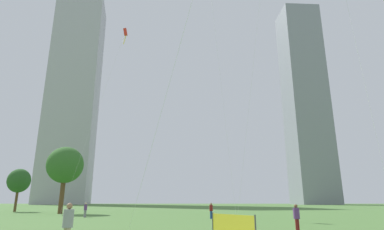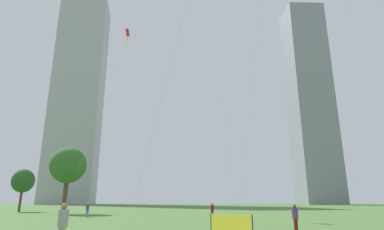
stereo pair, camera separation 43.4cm
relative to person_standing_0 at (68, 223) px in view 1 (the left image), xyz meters
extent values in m
cylinder|color=gray|center=(0.00, 0.00, 0.17)|extent=(0.38, 0.38, 0.66)
sphere|color=#997051|center=(0.00, 0.00, 0.62)|extent=(0.23, 0.23, 0.23)
cylinder|color=gray|center=(-7.19, 22.61, -0.63)|extent=(0.14, 0.14, 0.75)
cylinder|color=gray|center=(-7.08, 22.72, -0.63)|extent=(0.14, 0.14, 0.75)
cylinder|color=#593372|center=(-7.13, 22.66, 0.04)|extent=(0.34, 0.34, 0.59)
sphere|color=beige|center=(-7.13, 22.66, 0.44)|extent=(0.20, 0.20, 0.20)
cylinder|color=maroon|center=(10.79, 6.67, -0.61)|extent=(0.15, 0.15, 0.77)
cylinder|color=maroon|center=(10.68, 6.56, -0.61)|extent=(0.15, 0.15, 0.77)
cylinder|color=#593372|center=(10.73, 6.62, 0.08)|extent=(0.36, 0.36, 0.61)
sphere|color=brown|center=(10.73, 6.62, 0.49)|extent=(0.21, 0.21, 0.21)
cylinder|color=#1E478C|center=(6.51, 20.35, -0.63)|extent=(0.14, 0.14, 0.75)
cylinder|color=#1E478C|center=(6.41, 20.24, -0.63)|extent=(0.14, 0.14, 0.75)
cylinder|color=maroon|center=(6.46, 20.29, 0.04)|extent=(0.34, 0.34, 0.59)
sphere|color=#997051|center=(6.46, 20.29, 0.44)|extent=(0.20, 0.20, 0.20)
cylinder|color=silver|center=(6.98, 15.32, 16.15)|extent=(2.08, 5.68, 34.30)
cylinder|color=silver|center=(10.98, 20.48, 11.60)|extent=(2.56, 8.50, 25.21)
cylinder|color=silver|center=(-8.91, 29.12, 12.96)|extent=(5.19, 5.35, 27.93)
cube|color=red|center=(-6.33, 31.79, 26.92)|extent=(0.65, 0.74, 1.28)
cylinder|color=yellow|center=(-6.33, 31.79, 25.66)|extent=(0.40, 0.25, 1.92)
cylinder|color=silver|center=(3.51, 2.31, 6.47)|extent=(5.53, 10.60, 14.94)
cylinder|color=silver|center=(17.91, 10.43, 14.07)|extent=(0.64, 3.87, 30.13)
cylinder|color=brown|center=(-13.48, 31.23, 1.42)|extent=(0.62, 0.62, 4.84)
ellipsoid|color=#336628|center=(-13.48, 31.23, 5.59)|extent=(5.00, 5.00, 5.06)
cylinder|color=brown|center=(-23.68, 38.27, 0.80)|extent=(0.40, 0.40, 3.60)
ellipsoid|color=#285623|center=(-23.68, 38.27, 3.83)|extent=(3.52, 3.52, 3.77)
cube|color=gray|center=(52.56, 114.29, 42.12)|extent=(16.33, 15.53, 86.23)
cube|color=#A8A8AD|center=(-49.79, 119.11, 46.60)|extent=(23.90, 25.50, 95.20)
cylinder|color=#4C4C4C|center=(5.87, 7.00, -0.44)|extent=(0.08, 0.08, 1.12)
cylinder|color=#4C4C4C|center=(7.86, 4.20, -0.44)|extent=(0.08, 0.08, 1.12)
cube|color=yellow|center=(6.86, 5.60, -0.39)|extent=(2.02, 2.82, 0.92)
camera|label=1|loc=(4.80, -12.23, 0.86)|focal=28.75mm
camera|label=2|loc=(5.24, -12.22, 0.86)|focal=28.75mm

